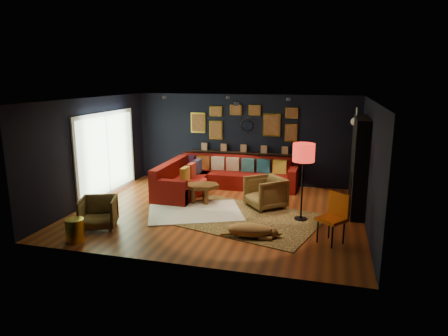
% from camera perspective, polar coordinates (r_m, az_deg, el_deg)
% --- Properties ---
extents(floor, '(6.50, 6.50, 0.00)m').
position_cam_1_polar(floor, '(9.40, -0.76, -6.27)').
color(floor, '#99461C').
rests_on(floor, ground).
extents(room_walls, '(6.50, 6.50, 6.50)m').
position_cam_1_polar(room_walls, '(9.00, -0.79, 3.36)').
color(room_walls, black).
rests_on(room_walls, ground).
extents(sectional, '(3.41, 2.69, 0.86)m').
position_cam_1_polar(sectional, '(11.13, -1.27, -1.47)').
color(sectional, maroon).
rests_on(sectional, ground).
extents(ledge, '(3.20, 0.12, 0.04)m').
position_cam_1_polar(ledge, '(11.68, 2.81, 2.21)').
color(ledge, black).
rests_on(ledge, room_walls).
extents(gallery_wall, '(3.15, 0.04, 1.02)m').
position_cam_1_polar(gallery_wall, '(11.59, 2.83, 6.56)').
color(gallery_wall, gold).
rests_on(gallery_wall, room_walls).
extents(sunburst_mirror, '(0.47, 0.16, 0.47)m').
position_cam_1_polar(sunburst_mirror, '(11.58, 3.38, 6.01)').
color(sunburst_mirror, silver).
rests_on(sunburst_mirror, room_walls).
extents(fireplace, '(0.31, 1.60, 2.20)m').
position_cam_1_polar(fireplace, '(9.69, 18.64, -0.09)').
color(fireplace, black).
rests_on(fireplace, ground).
extents(deer_head, '(0.50, 0.28, 0.45)m').
position_cam_1_polar(deer_head, '(10.02, 19.18, 6.27)').
color(deer_head, white).
rests_on(deer_head, fireplace).
extents(sliding_door, '(0.06, 2.80, 2.20)m').
position_cam_1_polar(sliding_door, '(10.92, -16.35, 1.90)').
color(sliding_door, white).
rests_on(sliding_door, ground).
extents(ceiling_spots, '(3.30, 2.50, 0.06)m').
position_cam_1_polar(ceiling_spots, '(9.66, 0.50, 9.78)').
color(ceiling_spots, black).
rests_on(ceiling_spots, room_walls).
extents(shag_rug, '(2.55, 2.26, 0.03)m').
position_cam_1_polar(shag_rug, '(9.36, -4.18, -6.28)').
color(shag_rug, white).
rests_on(shag_rug, ground).
extents(leopard_rug, '(3.71, 3.07, 0.02)m').
position_cam_1_polar(leopard_rug, '(8.97, 2.88, -7.18)').
color(leopard_rug, tan).
rests_on(leopard_rug, ground).
extents(coffee_table, '(1.05, 0.89, 0.45)m').
position_cam_1_polar(coffee_table, '(9.95, -3.23, -2.84)').
color(coffee_table, brown).
rests_on(coffee_table, shag_rug).
extents(pouf, '(0.59, 0.59, 0.38)m').
position_cam_1_polar(pouf, '(10.73, -4.01, -2.62)').
color(pouf, maroon).
rests_on(pouf, shag_rug).
extents(armchair_left, '(0.89, 0.86, 0.72)m').
position_cam_1_polar(armchair_left, '(8.72, -17.50, -5.92)').
color(armchair_left, '#AE8641').
rests_on(armchair_left, ground).
extents(armchair_right, '(1.09, 1.10, 0.83)m').
position_cam_1_polar(armchair_right, '(9.63, 5.96, -3.28)').
color(armchair_right, '#AE8641').
rests_on(armchair_right, ground).
extents(gold_stool, '(0.35, 0.35, 0.44)m').
position_cam_1_polar(gold_stool, '(8.24, -20.52, -8.30)').
color(gold_stool, gold).
rests_on(gold_stool, ground).
extents(orange_chair, '(0.64, 0.64, 0.96)m').
position_cam_1_polar(orange_chair, '(7.84, 15.51, -6.33)').
color(orange_chair, black).
rests_on(orange_chair, ground).
extents(floor_lamp, '(0.47, 0.47, 1.71)m').
position_cam_1_polar(floor_lamp, '(8.66, 11.30, 1.71)').
color(floor_lamp, black).
rests_on(floor_lamp, ground).
extents(dog, '(1.25, 0.71, 0.38)m').
position_cam_1_polar(dog, '(7.90, 3.66, -8.48)').
color(dog, '#A2793A').
rests_on(dog, leopard_rug).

